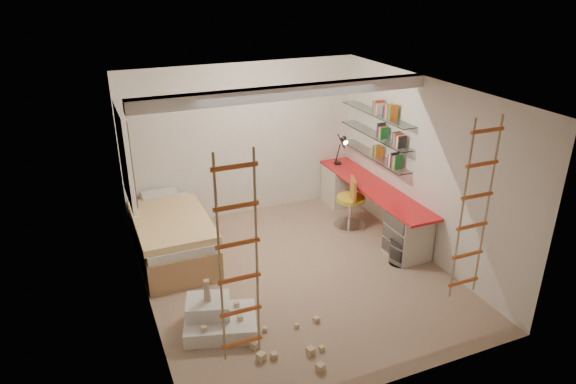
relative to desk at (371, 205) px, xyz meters
name	(u,v)px	position (x,y,z in m)	size (l,w,h in m)	color
floor	(296,275)	(-1.72, -0.86, -0.40)	(4.50, 4.50, 0.00)	tan
ceiling_beam	(288,92)	(-1.72, -0.56, 2.12)	(4.00, 0.18, 0.16)	white
window_frame	(125,156)	(-3.69, 0.64, 1.15)	(0.06, 1.15, 1.35)	white
window_blind	(128,156)	(-3.65, 0.64, 1.15)	(0.02, 1.00, 1.20)	#4C2D1E
rope_ladder_left	(239,261)	(-3.07, -2.61, 1.11)	(0.41, 0.04, 2.13)	#D65124
rope_ladder_right	(474,211)	(-0.37, -2.61, 1.11)	(0.41, 0.04, 2.13)	#D75524
waste_bin	(400,252)	(-0.21, -1.15, -0.22)	(0.30, 0.30, 0.37)	white
desk	(371,205)	(0.00, 0.00, 0.00)	(0.56, 2.80, 0.75)	red
shelves	(375,135)	(0.15, 0.27, 1.10)	(0.25, 1.80, 0.71)	white
bed	(172,235)	(-3.20, 0.36, -0.07)	(1.02, 2.00, 0.69)	#AD7F51
task_lamp	(343,146)	(-0.05, 0.96, 0.73)	(0.14, 0.36, 0.57)	black
swivel_chair	(350,209)	(-0.32, 0.12, -0.08)	(0.68, 0.68, 0.89)	gold
play_platform	(217,318)	(-3.05, -1.57, -0.26)	(0.98, 0.86, 0.37)	silver
toy_blocks	(261,326)	(-2.64, -1.94, -0.23)	(1.42, 1.28, 0.64)	#CCB284
books	(376,128)	(0.15, 0.27, 1.21)	(0.14, 0.70, 0.92)	#1E722D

